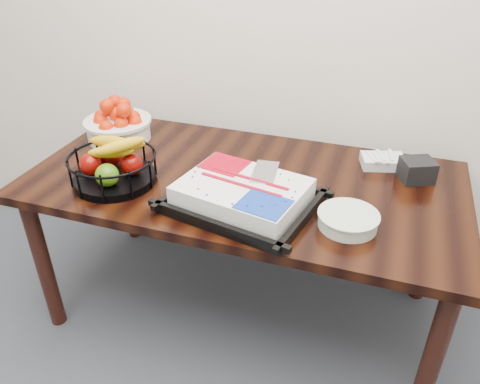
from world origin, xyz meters
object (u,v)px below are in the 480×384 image
(table, at_px, (244,195))
(cake_tray, at_px, (243,195))
(tangerine_bowl, at_px, (118,122))
(fruit_basket, at_px, (113,165))
(napkin_box, at_px, (417,170))
(plate_stack, at_px, (348,220))

(table, height_order, cake_tray, cake_tray)
(table, bearing_deg, tangerine_bowl, 165.98)
(fruit_basket, relative_size, napkin_box, 2.80)
(cake_tray, distance_m, napkin_box, 0.75)
(tangerine_bowl, height_order, plate_stack, tangerine_bowl)
(table, distance_m, fruit_basket, 0.56)
(table, bearing_deg, plate_stack, -24.86)
(table, xyz_separation_m, plate_stack, (0.46, -0.21, 0.11))
(plate_stack, bearing_deg, tangerine_bowl, 161.51)
(cake_tray, height_order, napkin_box, cake_tray)
(cake_tray, distance_m, tangerine_bowl, 0.85)
(tangerine_bowl, bearing_deg, fruit_basket, -61.35)
(cake_tray, relative_size, plate_stack, 2.69)
(plate_stack, bearing_deg, table, 155.14)
(plate_stack, bearing_deg, fruit_basket, 179.48)
(fruit_basket, bearing_deg, tangerine_bowl, 118.65)
(fruit_basket, distance_m, plate_stack, 0.95)
(tangerine_bowl, bearing_deg, plate_stack, -18.49)
(napkin_box, bearing_deg, table, -162.66)
(cake_tray, xyz_separation_m, plate_stack, (0.39, -0.01, -0.02))
(cake_tray, height_order, tangerine_bowl, tangerine_bowl)
(tangerine_bowl, height_order, fruit_basket, tangerine_bowl)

